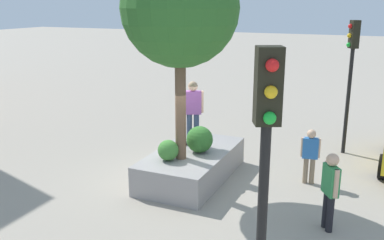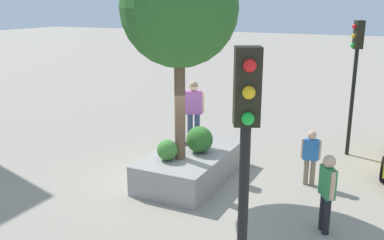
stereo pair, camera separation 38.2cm
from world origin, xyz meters
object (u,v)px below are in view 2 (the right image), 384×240
at_px(skateboarder, 194,108).
at_px(bystander_watching, 311,154).
at_px(traffic_light_corner, 245,169).
at_px(planter_ledge, 192,165).
at_px(skateboard, 194,142).
at_px(plaza_tree, 179,9).
at_px(traffic_light_median, 355,65).
at_px(pedestrian_crossing, 327,188).

relative_size(skateboarder, bystander_watching, 1.17).
distance_m(traffic_light_corner, bystander_watching, 7.12).
distance_m(planter_ledge, skateboard, 0.76).
relative_size(skateboard, traffic_light_corner, 0.18).
height_order(plaza_tree, traffic_light_median, plaza_tree).
bearing_deg(planter_ledge, pedestrian_crossing, 69.78).
xyz_separation_m(plaza_tree, traffic_light_corner, (5.22, 3.55, -1.66)).
xyz_separation_m(planter_ledge, traffic_light_median, (-3.95, 3.67, 2.52)).
bearing_deg(skateboarder, traffic_light_corner, 30.16).
bearing_deg(skateboarder, bystander_watching, 96.66).
distance_m(planter_ledge, bystander_watching, 3.23).
xyz_separation_m(planter_ledge, pedestrian_crossing, (1.41, 3.84, 0.61)).
height_order(pedestrian_crossing, bystander_watching, pedestrian_crossing).
relative_size(plaza_tree, bystander_watching, 3.48).
distance_m(skateboarder, bystander_watching, 3.45).
xyz_separation_m(skateboard, bystander_watching, (-0.38, 3.27, 0.04)).
xyz_separation_m(skateboard, pedestrian_crossing, (1.98, 4.07, 0.16)).
distance_m(traffic_light_corner, traffic_light_median, 9.79).
bearing_deg(planter_ledge, bystander_watching, 107.34).
relative_size(planter_ledge, bystander_watching, 2.34).
bearing_deg(traffic_light_median, skateboarder, -49.08).
height_order(plaza_tree, bystander_watching, plaza_tree).
distance_m(traffic_light_median, bystander_watching, 3.67).
distance_m(skateboarder, traffic_light_median, 5.25).
distance_m(plaza_tree, skateboarder, 2.98).
bearing_deg(skateboard, traffic_light_corner, 30.16).
distance_m(plaza_tree, pedestrian_crossing, 5.37).
distance_m(planter_ledge, plaza_tree, 4.27).
relative_size(plaza_tree, skateboard, 6.87).
distance_m(skateboard, pedestrian_crossing, 4.53).
relative_size(skateboarder, pedestrian_crossing, 1.03).
distance_m(skateboard, traffic_light_median, 5.55).
xyz_separation_m(traffic_light_corner, bystander_watching, (-6.79, -0.45, -2.08)).
bearing_deg(traffic_light_corner, skateboarder, -149.84).
height_order(skateboard, bystander_watching, bystander_watching).
relative_size(traffic_light_median, pedestrian_crossing, 2.45).
height_order(skateboard, skateboarder, skateboarder).
bearing_deg(plaza_tree, traffic_light_corner, 34.16).
bearing_deg(traffic_light_corner, traffic_light_median, 179.01).
xyz_separation_m(plaza_tree, traffic_light_median, (-4.56, 3.72, -1.71)).
bearing_deg(skateboard, plaza_tree, 8.59).
distance_m(plaza_tree, skateboard, 3.96).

